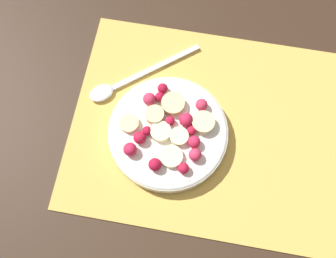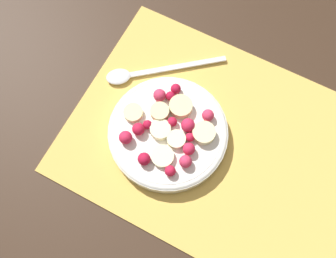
# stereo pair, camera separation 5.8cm
# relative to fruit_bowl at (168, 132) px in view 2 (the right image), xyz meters

# --- Properties ---
(ground_plane) EXTENTS (3.00, 3.00, 0.00)m
(ground_plane) POSITION_rel_fruit_bowl_xyz_m (0.08, 0.03, -0.02)
(ground_plane) COLOR #382619
(placemat) EXTENTS (0.47, 0.35, 0.01)m
(placemat) POSITION_rel_fruit_bowl_xyz_m (0.08, 0.03, -0.02)
(placemat) COLOR #E0B251
(placemat) RESTS_ON ground_plane
(fruit_bowl) EXTENTS (0.19, 0.19, 0.05)m
(fruit_bowl) POSITION_rel_fruit_bowl_xyz_m (0.00, 0.00, 0.00)
(fruit_bowl) COLOR silver
(fruit_bowl) RESTS_ON placemat
(spoon) EXTENTS (0.18, 0.15, 0.01)m
(spoon) POSITION_rel_fruit_bowl_xyz_m (-0.09, 0.08, -0.01)
(spoon) COLOR silver
(spoon) RESTS_ON placemat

